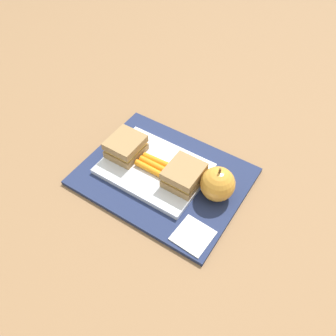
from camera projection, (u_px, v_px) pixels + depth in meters
ground_plane at (163, 178)px, 0.80m from camera, size 2.40×2.40×0.00m
lunchbag_mat at (163, 176)px, 0.80m from camera, size 0.36×0.28×0.01m
food_tray at (154, 169)px, 0.80m from camera, size 0.23×0.17×0.01m
sandwich_half_left at (126, 147)px, 0.80m from camera, size 0.07×0.08×0.04m
sandwich_half_right at (184, 175)px, 0.75m from camera, size 0.07×0.08×0.04m
carrot_sticks_bundle at (154, 165)px, 0.79m from camera, size 0.08×0.04×0.02m
apple at (218, 184)px, 0.73m from camera, size 0.07×0.07×0.09m
paper_napkin at (193, 236)px, 0.69m from camera, size 0.07×0.07×0.00m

